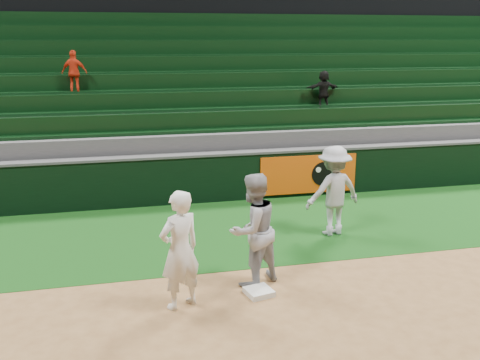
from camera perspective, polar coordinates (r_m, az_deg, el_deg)
The scene contains 8 objects.
ground at distance 8.90m, azimuth -0.10°, elevation -12.11°, with size 70.00×70.00×0.00m, color brown.
foul_grass at distance 11.60m, azimuth -3.41°, elevation -5.48°, with size 36.00×4.20×0.01m, color #0D370F.
first_base at distance 8.88m, azimuth 2.02°, elevation -11.84°, with size 0.41×0.41×0.09m, color silver.
first_baseman at distance 8.20m, azimuth -6.44°, elevation -7.44°, with size 0.69×0.45×1.88m, color white.
baserunner at distance 8.91m, azimuth 1.39°, elevation -5.33°, with size 0.93×0.73×1.92m, color #9A9BA4.
base_coach at distance 11.30m, azimuth 9.95°, elevation -1.15°, with size 1.23×0.70×1.90m, color #A3A7B1.
field_wall at distance 13.49m, azimuth -4.90°, elevation 0.24°, with size 36.00×0.45×1.25m.
stadium_seating at distance 16.95m, azimuth -6.91°, elevation 6.89°, with size 36.00×5.95×4.85m.
Camera 1 is at (-1.76, -7.73, 4.05)m, focal length 40.00 mm.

